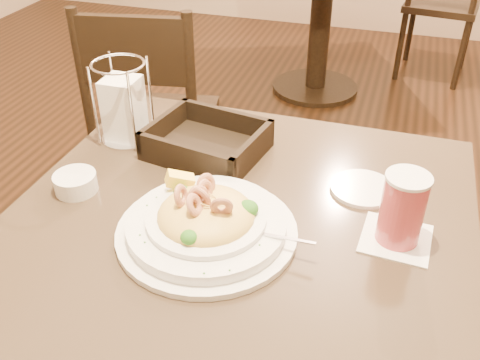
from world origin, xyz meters
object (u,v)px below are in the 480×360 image
(pasta_bowl, at_px, (206,221))
(butter_ramekin, at_px, (76,183))
(background_table, at_px, (322,5))
(main_table, at_px, (237,305))
(dining_chair_near, at_px, (152,117))
(bread_basket, at_px, (207,144))
(side_plate, at_px, (363,188))
(drink_glass, at_px, (402,209))
(napkin_caddy, at_px, (124,107))

(pasta_bowl, bearing_deg, butter_ramekin, 170.63)
(background_table, bearing_deg, main_table, -84.37)
(dining_chair_near, xyz_separation_m, bread_basket, (0.44, -0.58, 0.29))
(dining_chair_near, height_order, butter_ramekin, dining_chair_near)
(butter_ramekin, bearing_deg, side_plate, 17.54)
(main_table, distance_m, butter_ramekin, 0.44)
(butter_ramekin, bearing_deg, dining_chair_near, 106.18)
(drink_glass, xyz_separation_m, bread_basket, (-0.44, 0.18, -0.05))
(main_table, height_order, butter_ramekin, butter_ramekin)
(side_plate, bearing_deg, dining_chair_near, 142.33)
(drink_glass, bearing_deg, side_plate, 119.03)
(main_table, relative_size, drink_glass, 6.37)
(pasta_bowl, distance_m, bread_basket, 0.29)
(bread_basket, height_order, butter_ramekin, bread_basket)
(side_plate, bearing_deg, bread_basket, 173.14)
(background_table, relative_size, side_plate, 8.68)
(side_plate, bearing_deg, drink_glass, -60.97)
(dining_chair_near, height_order, pasta_bowl, dining_chair_near)
(main_table, height_order, napkin_caddy, napkin_caddy)
(background_table, relative_size, pasta_bowl, 3.14)
(pasta_bowl, bearing_deg, side_plate, 41.46)
(main_table, height_order, background_table, same)
(butter_ramekin, bearing_deg, pasta_bowl, -9.37)
(main_table, xyz_separation_m, napkin_caddy, (-0.35, 0.22, 0.33))
(main_table, height_order, drink_glass, drink_glass)
(drink_glass, bearing_deg, dining_chair_near, 139.21)
(drink_glass, bearing_deg, background_table, 103.14)
(dining_chair_near, distance_m, side_plate, 1.05)
(bread_basket, bearing_deg, dining_chair_near, 127.33)
(main_table, distance_m, napkin_caddy, 0.53)
(pasta_bowl, bearing_deg, bread_basket, 110.28)
(dining_chair_near, relative_size, butter_ramekin, 10.49)
(napkin_caddy, bearing_deg, side_plate, -4.68)
(drink_glass, bearing_deg, napkin_caddy, 163.93)
(dining_chair_near, relative_size, pasta_bowl, 2.47)
(dining_chair_near, relative_size, napkin_caddy, 4.71)
(drink_glass, xyz_separation_m, butter_ramekin, (-0.65, -0.04, -0.05))
(napkin_caddy, bearing_deg, dining_chair_near, 112.13)
(bread_basket, bearing_deg, pasta_bowl, -69.72)
(pasta_bowl, relative_size, butter_ramekin, 4.25)
(napkin_caddy, bearing_deg, pasta_bowl, -42.07)
(bread_basket, height_order, side_plate, bread_basket)
(napkin_caddy, height_order, butter_ramekin, napkin_caddy)
(dining_chair_near, relative_size, drink_glass, 6.59)
(pasta_bowl, xyz_separation_m, butter_ramekin, (-0.31, 0.05, -0.01))
(background_table, relative_size, butter_ramekin, 13.37)
(background_table, xyz_separation_m, napkin_caddy, (-0.12, -2.06, 0.33))
(dining_chair_near, xyz_separation_m, pasta_bowl, (0.54, -0.85, 0.30))
(bread_basket, bearing_deg, drink_glass, -22.60)
(main_table, relative_size, background_table, 0.76)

